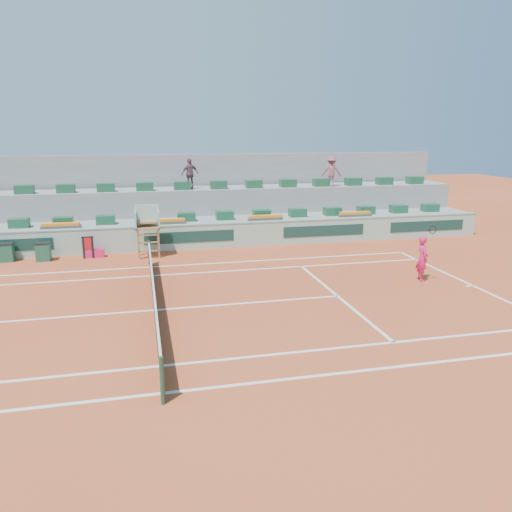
{
  "coord_description": "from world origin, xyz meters",
  "views": [
    {
      "loc": [
        -0.22,
        -15.76,
        5.7
      ],
      "look_at": [
        4.0,
        2.5,
        1.0
      ],
      "focal_mm": 35.0,
      "sensor_mm": 36.0,
      "label": 1
    }
  ],
  "objects_px": {
    "tennis_player": "(422,258)",
    "player_bag": "(95,253)",
    "umpire_chair": "(147,224)",
    "drink_cooler_a": "(43,252)"
  },
  "relations": [
    {
      "from": "umpire_chair",
      "to": "tennis_player",
      "type": "bearing_deg",
      "value": -31.68
    },
    {
      "from": "umpire_chair",
      "to": "player_bag",
      "type": "bearing_deg",
      "value": 171.43
    },
    {
      "from": "player_bag",
      "to": "drink_cooler_a",
      "type": "bearing_deg",
      "value": -175.85
    },
    {
      "from": "drink_cooler_a",
      "to": "tennis_player",
      "type": "height_order",
      "value": "tennis_player"
    },
    {
      "from": "tennis_player",
      "to": "player_bag",
      "type": "bearing_deg",
      "value": 152.2
    },
    {
      "from": "drink_cooler_a",
      "to": "tennis_player",
      "type": "distance_m",
      "value": 16.4
    },
    {
      "from": "umpire_chair",
      "to": "drink_cooler_a",
      "type": "distance_m",
      "value": 4.8
    },
    {
      "from": "tennis_player",
      "to": "umpire_chair",
      "type": "bearing_deg",
      "value": 148.32
    },
    {
      "from": "drink_cooler_a",
      "to": "tennis_player",
      "type": "relative_size",
      "value": 0.37
    },
    {
      "from": "drink_cooler_a",
      "to": "tennis_player",
      "type": "bearing_deg",
      "value": -23.73
    }
  ]
}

